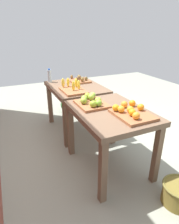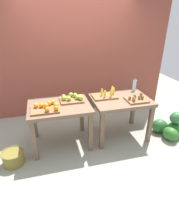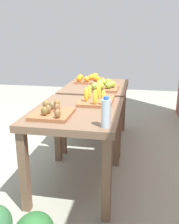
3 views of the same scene
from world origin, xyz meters
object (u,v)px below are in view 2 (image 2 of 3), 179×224
at_px(orange_bin, 46,108).
at_px(wicker_basket, 13,157).
at_px(watermelon_pile, 169,127).
at_px(display_table_right, 120,104).
at_px(display_table_left, 60,111).
at_px(banana_crate, 106,95).
at_px(kiwi_bin, 136,99).
at_px(water_bottle, 134,85).
at_px(apple_bin, 72,98).

distance_m(orange_bin, wicker_basket, 0.95).
bearing_deg(orange_bin, watermelon_pile, -3.25).
xyz_separation_m(display_table_right, watermelon_pile, (0.97, -0.26, -0.49)).
height_order(display_table_left, banana_crate, banana_crate).
relative_size(display_table_left, watermelon_pile, 1.65).
height_order(kiwi_bin, water_bottle, water_bottle).
bearing_deg(display_table_right, apple_bin, 171.44).
height_order(display_table_left, display_table_right, same).
distance_m(display_table_right, wicker_basket, 2.04).
bearing_deg(kiwi_bin, display_table_left, 173.26).
xyz_separation_m(orange_bin, apple_bin, (0.46, 0.26, 0.01)).
distance_m(display_table_right, apple_bin, 0.90).
bearing_deg(display_table_left, kiwi_bin, -6.74).
bearing_deg(banana_crate, display_table_left, -171.02).
height_order(orange_bin, wicker_basket, orange_bin).
height_order(display_table_right, orange_bin, orange_bin).
xyz_separation_m(display_table_right, water_bottle, (0.42, 0.32, 0.23)).
xyz_separation_m(display_table_right, banana_crate, (-0.25, 0.14, 0.15)).
height_order(display_table_left, water_bottle, water_bottle).
bearing_deg(apple_bin, display_table_right, -8.56).
relative_size(display_table_left, water_bottle, 4.45).
bearing_deg(apple_bin, display_table_left, -151.73).
height_order(apple_bin, kiwi_bin, apple_bin).
bearing_deg(kiwi_bin, orange_bin, 178.76).
bearing_deg(water_bottle, watermelon_pile, -46.03).
relative_size(display_table_left, banana_crate, 2.36).
relative_size(display_table_right, kiwi_bin, 2.89).
relative_size(orange_bin, apple_bin, 1.08).
xyz_separation_m(apple_bin, water_bottle, (1.29, 0.19, 0.07)).
height_order(display_table_right, banana_crate, banana_crate).
xyz_separation_m(apple_bin, kiwi_bin, (1.10, -0.29, -0.01)).
bearing_deg(watermelon_pile, banana_crate, 162.10).
distance_m(display_table_left, display_table_right, 1.12).
height_order(display_table_left, watermelon_pile, display_table_left).
distance_m(display_table_left, apple_bin, 0.32).
bearing_deg(banana_crate, water_bottle, 15.20).
relative_size(kiwi_bin, watermelon_pile, 0.57).
bearing_deg(display_table_left, display_table_right, 0.00).
xyz_separation_m(orange_bin, wicker_basket, (-0.60, -0.23, -0.70)).
bearing_deg(orange_bin, apple_bin, 29.22).
bearing_deg(banana_crate, apple_bin, -179.45).
xyz_separation_m(kiwi_bin, water_bottle, (0.19, 0.48, 0.08)).
bearing_deg(watermelon_pile, water_bottle, 133.97).
bearing_deg(watermelon_pile, apple_bin, 168.14).
bearing_deg(banana_crate, kiwi_bin, -32.14).
distance_m(kiwi_bin, wicker_basket, 2.27).
distance_m(display_table_right, watermelon_pile, 1.12).
height_order(display_table_right, wicker_basket, display_table_right).
distance_m(display_table_right, kiwi_bin, 0.31).
distance_m(orange_bin, watermelon_pile, 2.40).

